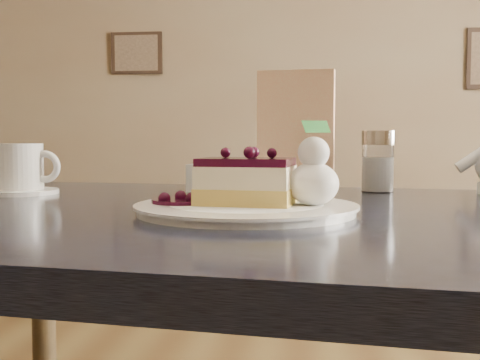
# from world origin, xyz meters

# --- Properties ---
(main_table) EXTENTS (1.34, 0.98, 0.78)m
(main_table) POSITION_xyz_m (0.10, 0.11, 0.70)
(main_table) COLOR #1F2439
(main_table) RESTS_ON ground
(dessert_plate) EXTENTS (0.29, 0.29, 0.01)m
(dessert_plate) POSITION_xyz_m (0.09, 0.06, 0.79)
(dessert_plate) COLOR white
(dessert_plate) RESTS_ON main_table
(cheesecake_slice) EXTENTS (0.13, 0.10, 0.06)m
(cheesecake_slice) POSITION_xyz_m (0.09, 0.06, 0.82)
(cheesecake_slice) COLOR gold
(cheesecake_slice) RESTS_ON dessert_plate
(whipped_cream) EXTENTS (0.07, 0.07, 0.06)m
(whipped_cream) POSITION_xyz_m (0.18, 0.06, 0.82)
(whipped_cream) COLOR white
(whipped_cream) RESTS_ON dessert_plate
(berry_sauce) EXTENTS (0.08, 0.08, 0.01)m
(berry_sauce) POSITION_xyz_m (0.00, 0.06, 0.80)
(berry_sauce) COLOR black
(berry_sauce) RESTS_ON dessert_plate
(coffee_set) EXTENTS (0.14, 0.14, 0.09)m
(coffee_set) POSITION_xyz_m (-0.34, 0.30, 0.82)
(coffee_set) COLOR white
(coffee_set) RESTS_ON main_table
(menu_card) EXTENTS (0.15, 0.05, 0.23)m
(menu_card) POSITION_xyz_m (0.15, 0.42, 0.90)
(menu_card) COLOR #FFF3B3
(menu_card) RESTS_ON main_table
(sugar_shaker) EXTENTS (0.06, 0.06, 0.11)m
(sugar_shaker) POSITION_xyz_m (0.30, 0.40, 0.84)
(sugar_shaker) COLOR white
(sugar_shaker) RESTS_ON main_table
(napkin_stack) EXTENTS (0.14, 0.14, 0.05)m
(napkin_stack) POSITION_xyz_m (0.02, 0.41, 0.81)
(napkin_stack) COLOR white
(napkin_stack) RESTS_ON main_table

